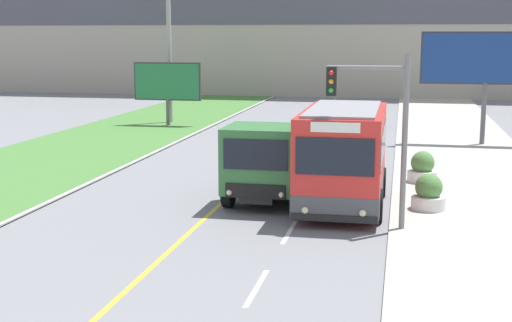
{
  "coord_description": "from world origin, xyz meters",
  "views": [
    {
      "loc": [
        5.74,
        -6.83,
        5.48
      ],
      "look_at": [
        1.1,
        15.75,
        1.4
      ],
      "focal_mm": 50.0,
      "sensor_mm": 36.0,
      "label": 1
    }
  ],
  "objects_px": {
    "planter_round_second": "(422,169)",
    "traffic_light_mast": "(379,118)",
    "dump_truck": "(267,163)",
    "car_distant": "(368,122)",
    "city_bus": "(343,157)",
    "billboard_large": "(486,61)",
    "planter_round_near": "(429,194)",
    "utility_pole_far": "(169,43)",
    "billboard_small": "(167,83)"
  },
  "relations": [
    {
      "from": "dump_truck",
      "to": "billboard_small",
      "type": "height_order",
      "value": "billboard_small"
    },
    {
      "from": "utility_pole_far",
      "to": "billboard_large",
      "type": "bearing_deg",
      "value": -18.05
    },
    {
      "from": "billboard_large",
      "to": "planter_round_second",
      "type": "distance_m",
      "value": 11.33
    },
    {
      "from": "traffic_light_mast",
      "to": "planter_round_second",
      "type": "distance_m",
      "value": 7.42
    },
    {
      "from": "utility_pole_far",
      "to": "planter_round_second",
      "type": "relative_size",
      "value": 8.49
    },
    {
      "from": "dump_truck",
      "to": "planter_round_second",
      "type": "distance_m",
      "value": 6.5
    },
    {
      "from": "traffic_light_mast",
      "to": "planter_round_second",
      "type": "relative_size",
      "value": 4.31
    },
    {
      "from": "dump_truck",
      "to": "car_distant",
      "type": "xyz_separation_m",
      "value": [
        2.5,
        17.27,
        -0.62
      ]
    },
    {
      "from": "car_distant",
      "to": "traffic_light_mast",
      "type": "distance_m",
      "value": 20.33
    },
    {
      "from": "dump_truck",
      "to": "planter_round_near",
      "type": "height_order",
      "value": "dump_truck"
    },
    {
      "from": "traffic_light_mast",
      "to": "billboard_large",
      "type": "xyz_separation_m",
      "value": [
        4.62,
        17.03,
        1.01
      ]
    },
    {
      "from": "planter_round_second",
      "to": "traffic_light_mast",
      "type": "bearing_deg",
      "value": -101.97
    },
    {
      "from": "planter_round_near",
      "to": "dump_truck",
      "type": "bearing_deg",
      "value": 175.48
    },
    {
      "from": "city_bus",
      "to": "planter_round_second",
      "type": "relative_size",
      "value": 5.15
    },
    {
      "from": "traffic_light_mast",
      "to": "planter_round_second",
      "type": "height_order",
      "value": "traffic_light_mast"
    },
    {
      "from": "planter_round_near",
      "to": "utility_pole_far",
      "type": "bearing_deg",
      "value": 126.65
    },
    {
      "from": "utility_pole_far",
      "to": "traffic_light_mast",
      "type": "distance_m",
      "value": 26.89
    },
    {
      "from": "traffic_light_mast",
      "to": "utility_pole_far",
      "type": "bearing_deg",
      "value": 120.9
    },
    {
      "from": "billboard_large",
      "to": "planter_round_near",
      "type": "distance_m",
      "value": 15.34
    },
    {
      "from": "car_distant",
      "to": "planter_round_second",
      "type": "height_order",
      "value": "car_distant"
    },
    {
      "from": "car_distant",
      "to": "traffic_light_mast",
      "type": "relative_size",
      "value": 0.86
    },
    {
      "from": "billboard_large",
      "to": "planter_round_second",
      "type": "bearing_deg",
      "value": -107.25
    },
    {
      "from": "city_bus",
      "to": "planter_round_near",
      "type": "relative_size",
      "value": 5.26
    },
    {
      "from": "dump_truck",
      "to": "planter_round_near",
      "type": "relative_size",
      "value": 5.78
    },
    {
      "from": "traffic_light_mast",
      "to": "planter_round_second",
      "type": "bearing_deg",
      "value": 78.03
    },
    {
      "from": "car_distant",
      "to": "billboard_large",
      "type": "height_order",
      "value": "billboard_large"
    },
    {
      "from": "dump_truck",
      "to": "billboard_large",
      "type": "height_order",
      "value": "billboard_large"
    },
    {
      "from": "billboard_large",
      "to": "dump_truck",
      "type": "bearing_deg",
      "value": -120.45
    },
    {
      "from": "traffic_light_mast",
      "to": "billboard_small",
      "type": "relative_size",
      "value": 1.2
    },
    {
      "from": "city_bus",
      "to": "billboard_large",
      "type": "distance_m",
      "value": 15.85
    },
    {
      "from": "city_bus",
      "to": "planter_round_near",
      "type": "distance_m",
      "value": 2.9
    },
    {
      "from": "city_bus",
      "to": "planter_round_second",
      "type": "xyz_separation_m",
      "value": [
        2.61,
        4.28,
        -1.05
      ]
    },
    {
      "from": "utility_pole_far",
      "to": "car_distant",
      "type": "bearing_deg",
      "value": -12.92
    },
    {
      "from": "car_distant",
      "to": "city_bus",
      "type": "bearing_deg",
      "value": -89.91
    },
    {
      "from": "city_bus",
      "to": "billboard_small",
      "type": "height_order",
      "value": "billboard_small"
    },
    {
      "from": "planter_round_second",
      "to": "utility_pole_far",
      "type": "bearing_deg",
      "value": 133.14
    },
    {
      "from": "billboard_large",
      "to": "planter_round_near",
      "type": "relative_size",
      "value": 5.58
    },
    {
      "from": "utility_pole_far",
      "to": "planter_round_near",
      "type": "relative_size",
      "value": 8.66
    },
    {
      "from": "billboard_large",
      "to": "planter_round_near",
      "type": "xyz_separation_m",
      "value": [
        -3.1,
        -14.57,
        -3.66
      ]
    },
    {
      "from": "city_bus",
      "to": "billboard_large",
      "type": "height_order",
      "value": "billboard_large"
    },
    {
      "from": "traffic_light_mast",
      "to": "city_bus",
      "type": "bearing_deg",
      "value": 115.09
    },
    {
      "from": "dump_truck",
      "to": "traffic_light_mast",
      "type": "height_order",
      "value": "traffic_light_mast"
    },
    {
      "from": "dump_truck",
      "to": "billboard_large",
      "type": "distance_m",
      "value": 16.68
    },
    {
      "from": "city_bus",
      "to": "planter_round_second",
      "type": "distance_m",
      "value": 5.12
    },
    {
      "from": "traffic_light_mast",
      "to": "planter_round_near",
      "type": "relative_size",
      "value": 4.4
    },
    {
      "from": "billboard_small",
      "to": "planter_round_second",
      "type": "distance_m",
      "value": 21.0
    },
    {
      "from": "traffic_light_mast",
      "to": "billboard_small",
      "type": "xyz_separation_m",
      "value": [
        -13.42,
        21.48,
        -0.59
      ]
    },
    {
      "from": "utility_pole_far",
      "to": "planter_round_second",
      "type": "xyz_separation_m",
      "value": [
        15.22,
        -16.24,
        -4.4
      ]
    },
    {
      "from": "dump_truck",
      "to": "billboard_small",
      "type": "distance_m",
      "value": 21.04
    },
    {
      "from": "dump_truck",
      "to": "traffic_light_mast",
      "type": "bearing_deg",
      "value": -37.81
    }
  ]
}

